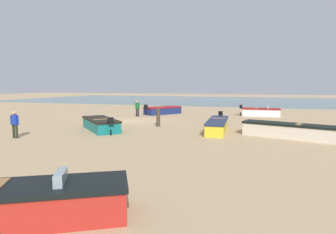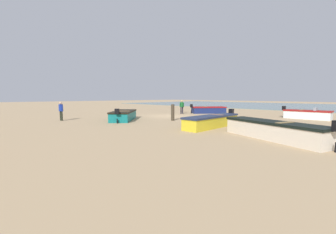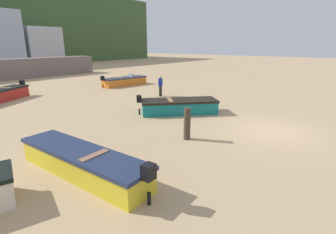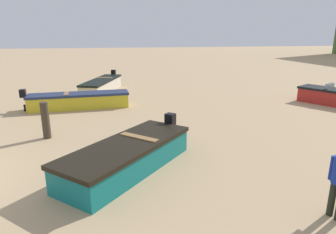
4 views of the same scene
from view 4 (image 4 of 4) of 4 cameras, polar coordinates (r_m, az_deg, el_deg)
boat_yellow_1 at (r=16.20m, az=-17.02°, el=3.11°), size 1.46×5.46×1.13m
boat_teal_3 at (r=8.58m, az=-7.77°, el=-7.53°), size 4.35×4.23×1.14m
boat_cream_6 at (r=20.36m, az=-12.77°, el=6.02°), size 5.43×2.84×1.19m
mooring_post_near_water at (r=11.83m, az=-22.84°, el=-0.62°), size 0.29×0.29×1.39m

